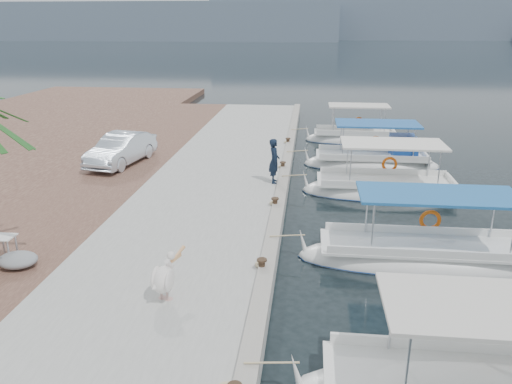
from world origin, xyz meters
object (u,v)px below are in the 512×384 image
fisherman (274,161)px  fishing_caique_c (385,191)px  fishing_caique_b (424,259)px  fishing_caique_e (354,139)px  fishing_caique_d (373,163)px  pelican (164,278)px  parked_car (121,149)px

fisherman → fishing_caique_c: bearing=-91.7°
fishing_caique_b → fishing_caique_e: 16.24m
fishing_caique_d → fisherman: 6.77m
fishing_caique_c → fisherman: 4.89m
fisherman → pelican: bearing=161.1°
fishing_caique_c → fishing_caique_e: 9.83m
fishing_caique_c → pelican: bearing=-123.4°
fishing_caique_c → parked_car: fishing_caique_c is taller
fishing_caique_b → fishing_caique_d: (-0.34, 10.68, 0.07)m
fishing_caique_c → fishing_caique_d: 4.28m
fishing_caique_b → fishing_caique_e: same height
fishing_caique_b → pelican: 7.96m
fishing_caique_b → pelican: bearing=-152.2°
pelican → fisherman: 9.84m
fishing_caique_b → fishing_caique_d: bearing=91.8°
fishing_caique_d → pelican: fishing_caique_d is taller
fishing_caique_b → fishing_caique_d: 10.69m
fishing_caique_e → pelican: fishing_caique_e is taller
fishing_caique_b → fishing_caique_d: size_ratio=1.13×
fishing_caique_e → fisherman: (-4.17, -10.27, 1.31)m
fishing_caique_d → fishing_caique_b: bearing=-88.2°
fishing_caique_c → fisherman: size_ratio=3.72×
parked_car → pelican: bearing=-54.9°
fisherman → parked_car: 7.73m
fishing_caique_d → parked_car: size_ratio=1.54×
fishing_caique_b → fisherman: fisherman is taller
pelican → fishing_caique_c: bearing=56.6°
fishing_caique_d → fisherman: fisherman is taller
fishing_caique_e → parked_car: (-11.60, -8.15, 1.10)m
fishing_caique_b → fishing_caique_c: size_ratio=1.10×
fisherman → fishing_caique_b: bearing=-147.1°
fishing_caique_b → fishing_caique_c: same height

